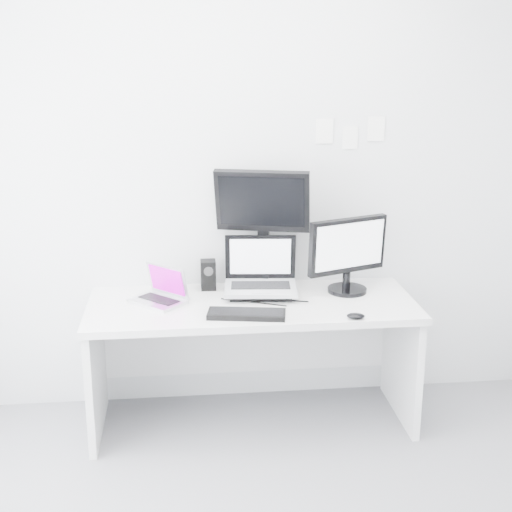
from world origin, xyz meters
name	(u,v)px	position (x,y,z in m)	size (l,w,h in m)	color
back_wall	(246,179)	(0.00, 1.60, 1.35)	(3.60, 3.60, 0.00)	silver
desk	(252,363)	(0.00, 1.25, 0.36)	(1.80, 0.70, 0.73)	silver
macbook	(157,285)	(-0.52, 1.29, 0.84)	(0.28, 0.21, 0.21)	silver
speaker	(208,275)	(-0.23, 1.50, 0.82)	(0.09, 0.09, 0.17)	black
dell_laptop	(261,267)	(0.06, 1.35, 0.90)	(0.40, 0.31, 0.34)	#ADAFB4
rear_monitor	(263,228)	(0.09, 1.48, 1.09)	(0.53, 0.19, 0.72)	black
samsung_monitor	(348,254)	(0.56, 1.37, 0.95)	(0.49, 0.22, 0.45)	black
keyboard	(247,314)	(-0.05, 1.04, 0.74)	(0.40, 0.14, 0.03)	black
mouse	(356,316)	(0.51, 0.94, 0.75)	(0.09, 0.06, 0.03)	black
wall_note_0	(324,131)	(0.45, 1.59, 1.62)	(0.10, 0.00, 0.14)	white
wall_note_1	(350,138)	(0.60, 1.59, 1.58)	(0.09, 0.00, 0.13)	white
wall_note_2	(376,129)	(0.75, 1.59, 1.63)	(0.10, 0.00, 0.14)	white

